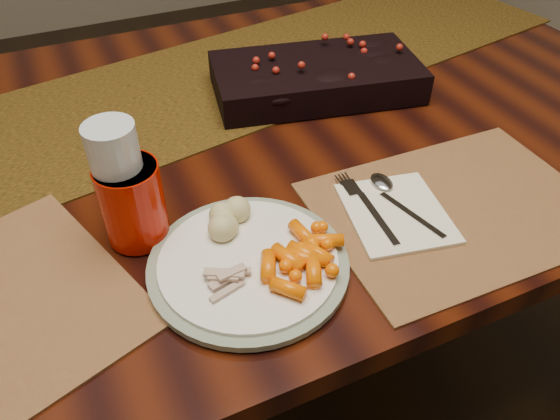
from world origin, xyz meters
name	(u,v)px	position (x,y,z in m)	size (l,w,h in m)	color
floor	(234,374)	(0.00, 0.00, 0.00)	(5.00, 5.00, 0.00)	black
dining_table	(224,280)	(0.00, 0.00, 0.38)	(1.80, 1.00, 0.75)	black
table_runner	(159,101)	(-0.05, 0.15, 0.75)	(1.90, 0.39, 0.00)	#3F240B
centerpiece	(316,73)	(0.24, 0.06, 0.79)	(0.39, 0.20, 0.08)	black
placemat_main	(457,208)	(0.27, -0.33, 0.75)	(0.40, 0.30, 0.00)	brown
dinner_plate	(248,263)	(-0.06, -0.32, 0.76)	(0.26, 0.26, 0.01)	white
baby_carrots	(300,258)	(0.00, -0.35, 0.78)	(0.12, 0.09, 0.02)	#FF6800
mashed_potatoes	(233,215)	(-0.05, -0.25, 0.79)	(0.07, 0.06, 0.04)	tan
turkey_shreds	(226,278)	(-0.09, -0.34, 0.78)	(0.08, 0.06, 0.02)	tan
napkin	(396,213)	(0.18, -0.31, 0.76)	(0.14, 0.16, 0.01)	white
fork	(371,210)	(0.15, -0.29, 0.76)	(0.02, 0.15, 0.00)	white
spoon	(402,204)	(0.19, -0.30, 0.76)	(0.03, 0.15, 0.00)	silver
red_cup	(133,203)	(-0.17, -0.20, 0.81)	(0.08, 0.08, 0.12)	#AC0F00
wine_glass	(122,185)	(-0.18, -0.19, 0.84)	(0.06, 0.06, 0.18)	white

